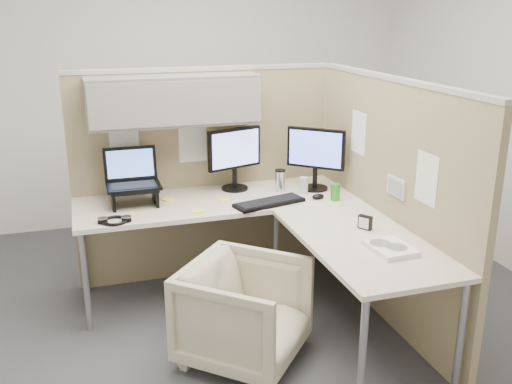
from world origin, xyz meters
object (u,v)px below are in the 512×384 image
object	(u,v)px
office_chair	(244,308)
monitor_left	(235,154)
keyboard	(269,203)
desk	(265,220)

from	to	relation	value
office_chair	monitor_left	world-z (taller)	monitor_left
keyboard	monitor_left	bearing A→B (deg)	94.11
desk	monitor_left	distance (m)	0.68
desk	keyboard	size ratio (longest dim) A/B	3.97
monitor_left	keyboard	distance (m)	0.51
office_chair	monitor_left	bearing A→B (deg)	28.78
office_chair	desk	bearing A→B (deg)	10.69
office_chair	monitor_left	distance (m)	1.29
office_chair	monitor_left	size ratio (longest dim) A/B	1.45
desk	monitor_left	size ratio (longest dim) A/B	4.29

